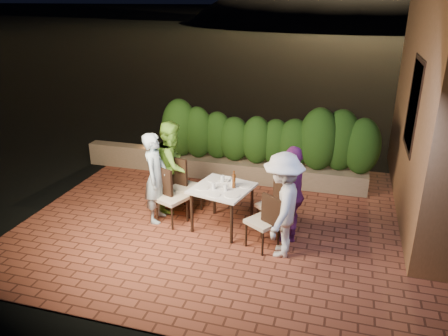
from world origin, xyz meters
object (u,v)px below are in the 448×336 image
at_px(chair_left_back, 186,186).
at_px(diner_blue, 156,178).
at_px(dining_table, 222,208).
at_px(chair_right_front, 263,220).
at_px(diner_green, 172,166).
at_px(diner_purple, 292,193).
at_px(bowl, 226,179).
at_px(parapet_lamp, 147,144).
at_px(chair_right_back, 274,205).
at_px(diner_white, 282,205).
at_px(beer_bottle, 234,179).
at_px(chair_left_front, 171,197).

distance_m(chair_left_back, diner_blue, 0.64).
bearing_deg(dining_table, chair_right_front, -28.45).
xyz_separation_m(chair_left_back, diner_green, (-0.30, 0.12, 0.32)).
height_order(dining_table, chair_left_back, chair_left_back).
relative_size(chair_left_back, diner_purple, 0.64).
height_order(chair_right_front, diner_purple, diner_purple).
xyz_separation_m(bowl, chair_right_front, (0.80, -0.70, -0.31)).
bearing_deg(diner_purple, parapet_lamp, -125.65).
distance_m(chair_right_back, diner_green, 2.02).
height_order(bowl, diner_blue, diner_blue).
height_order(chair_right_front, diner_green, diner_green).
xyz_separation_m(diner_white, parapet_lamp, (-3.47, 2.68, -0.24)).
bearing_deg(chair_left_back, bowl, 7.41).
xyz_separation_m(chair_left_back, chair_right_back, (1.65, -0.30, -0.00)).
bearing_deg(diner_white, dining_table, -114.57).
xyz_separation_m(beer_bottle, parapet_lamp, (-2.58, 2.14, -0.33)).
relative_size(chair_right_front, diner_green, 0.57).
relative_size(diner_white, diner_purple, 1.03).
relative_size(chair_right_back, diner_purple, 0.63).
distance_m(bowl, chair_right_front, 1.10).
bearing_deg(dining_table, diner_green, 154.93).
bearing_deg(chair_right_front, bowl, -8.72).
distance_m(bowl, diner_blue, 1.19).
xyz_separation_m(dining_table, chair_left_front, (-0.89, -0.07, 0.11)).
bearing_deg(parapet_lamp, diner_white, -37.76).
distance_m(chair_right_back, diner_purple, 0.42).
xyz_separation_m(beer_bottle, diner_green, (-1.28, 0.48, -0.08)).
distance_m(bowl, chair_left_back, 0.82).
relative_size(beer_bottle, chair_left_front, 0.31).
relative_size(chair_right_front, parapet_lamp, 6.67).
height_order(beer_bottle, diner_green, diner_green).
bearing_deg(parapet_lamp, chair_left_front, -56.06).
relative_size(chair_left_front, parapet_lamp, 6.89).
relative_size(chair_left_front, diner_green, 0.59).
bearing_deg(diner_blue, bowl, -81.25).
distance_m(dining_table, chair_right_front, 0.88).
bearing_deg(chair_right_front, dining_table, 4.04).
bearing_deg(chair_right_back, bowl, 25.30).
distance_m(chair_left_front, diner_purple, 2.05).
bearing_deg(beer_bottle, chair_right_back, 5.73).
bearing_deg(dining_table, bowl, 95.18).
height_order(chair_right_back, parapet_lamp, chair_right_back).
relative_size(diner_green, diner_purple, 1.05).
xyz_separation_m(bowl, diner_green, (-1.06, 0.23, 0.05)).
relative_size(chair_right_back, parapet_lamp, 7.10).
bearing_deg(parapet_lamp, diner_green, -51.88).
height_order(diner_green, diner_purple, diner_green).
bearing_deg(diner_purple, chair_left_front, -92.11).
bearing_deg(diner_purple, chair_left_back, -105.50).
bearing_deg(chair_right_back, diner_blue, 40.69).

